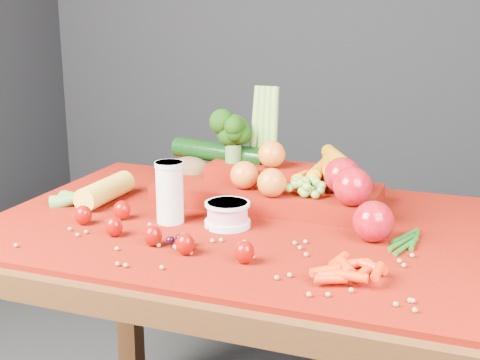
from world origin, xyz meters
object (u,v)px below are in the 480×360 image
(yogurt_bowl, at_px, (227,213))
(produce_mound, at_px, (278,180))
(milk_glass, at_px, (170,190))
(table, at_px, (237,266))

(yogurt_bowl, height_order, produce_mound, produce_mound)
(milk_glass, distance_m, yogurt_bowl, 0.14)
(yogurt_bowl, xyz_separation_m, produce_mound, (0.05, 0.19, 0.03))
(table, bearing_deg, milk_glass, -156.63)
(milk_glass, bearing_deg, produce_mound, 49.78)
(table, xyz_separation_m, milk_glass, (-0.13, -0.06, 0.18))
(yogurt_bowl, relative_size, produce_mound, 0.16)
(table, height_order, milk_glass, milk_glass)
(milk_glass, relative_size, produce_mound, 0.22)
(produce_mound, bearing_deg, milk_glass, -130.22)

